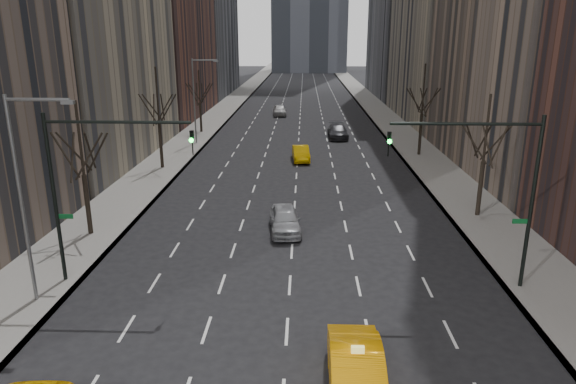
{
  "coord_description": "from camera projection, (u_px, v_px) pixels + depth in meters",
  "views": [
    {
      "loc": [
        0.61,
        -10.04,
        11.33
      ],
      "look_at": [
        -0.2,
        15.72,
        3.5
      ],
      "focal_mm": 32.0,
      "sensor_mm": 36.0,
      "label": 1
    }
  ],
  "objects": [
    {
      "name": "sidewalk_left",
      "position": [
        222.0,
        112.0,
        80.21
      ],
      "size": [
        4.5,
        320.0,
        0.15
      ],
      "primitive_type": "cube",
      "color": "slate",
      "rests_on": "ground"
    },
    {
      "name": "sidewalk_right",
      "position": [
        379.0,
        112.0,
        79.47
      ],
      "size": [
        4.5,
        320.0,
        0.15
      ],
      "primitive_type": "cube",
      "color": "slate",
      "rests_on": "ground"
    },
    {
      "name": "tree_lw_b",
      "position": [
        84.0,
        175.0,
        29.42
      ],
      "size": [
        3.36,
        3.5,
        7.82
      ],
      "color": "black",
      "rests_on": "ground"
    },
    {
      "name": "tree_lw_c",
      "position": [
        159.0,
        124.0,
        44.62
      ],
      "size": [
        3.36,
        3.5,
        8.74
      ],
      "color": "black",
      "rests_on": "ground"
    },
    {
      "name": "tree_lw_d",
      "position": [
        200.0,
        103.0,
        61.98
      ],
      "size": [
        3.36,
        3.5,
        7.36
      ],
      "color": "black",
      "rests_on": "ground"
    },
    {
      "name": "tree_rw_b",
      "position": [
        483.0,
        162.0,
        32.51
      ],
      "size": [
        3.36,
        3.5,
        7.82
      ],
      "color": "black",
      "rests_on": "ground"
    },
    {
      "name": "tree_rw_c",
      "position": [
        422.0,
        115.0,
        49.64
      ],
      "size": [
        3.36,
        3.5,
        8.74
      ],
      "color": "black",
      "rests_on": "ground"
    },
    {
      "name": "traffic_mast_left",
      "position": [
        88.0,
        172.0,
        23.07
      ],
      "size": [
        6.69,
        0.39,
        8.0
      ],
      "color": "black",
      "rests_on": "ground"
    },
    {
      "name": "traffic_mast_right",
      "position": [
        497.0,
        175.0,
        22.52
      ],
      "size": [
        6.69,
        0.39,
        8.0
      ],
      "color": "black",
      "rests_on": "ground"
    },
    {
      "name": "streetlight_near",
      "position": [
        27.0,
        181.0,
        21.18
      ],
      "size": [
        2.83,
        0.22,
        9.0
      ],
      "color": "slate",
      "rests_on": "ground"
    },
    {
      "name": "streetlight_far",
      "position": [
        197.0,
        92.0,
        54.65
      ],
      "size": [
        2.83,
        0.22,
        9.0
      ],
      "color": "slate",
      "rests_on": "ground"
    },
    {
      "name": "taxi_sedan",
      "position": [
        357.0,
        374.0,
        16.63
      ],
      "size": [
        1.77,
        5.02,
        1.65
      ],
      "primitive_type": "imported",
      "rotation": [
        0.0,
        0.0,
        -0.0
      ],
      "color": "orange",
      "rests_on": "ground"
    },
    {
      "name": "silver_sedan_ahead",
      "position": [
        285.0,
        220.0,
        30.91
      ],
      "size": [
        2.23,
        4.58,
        1.51
      ],
      "primitive_type": "imported",
      "rotation": [
        0.0,
        0.0,
        0.11
      ],
      "color": "#96989E",
      "rests_on": "ground"
    },
    {
      "name": "far_taxi",
      "position": [
        301.0,
        153.0,
        48.62
      ],
      "size": [
        1.84,
        4.36,
        1.4
      ],
      "primitive_type": "imported",
      "rotation": [
        0.0,
        0.0,
        0.09
      ],
      "color": "#E6AD04",
      "rests_on": "ground"
    },
    {
      "name": "far_suv_grey",
      "position": [
        338.0,
        131.0,
        59.46
      ],
      "size": [
        2.29,
        5.44,
        1.57
      ],
      "primitive_type": "imported",
      "rotation": [
        0.0,
        0.0,
        0.02
      ],
      "color": "#2A2B2F",
      "rests_on": "ground"
    },
    {
      "name": "far_car_white",
      "position": [
        280.0,
        110.0,
        76.52
      ],
      "size": [
        2.29,
        4.81,
        1.59
      ],
      "primitive_type": "imported",
      "rotation": [
        0.0,
        0.0,
        0.09
      ],
      "color": "#B8B8B8",
      "rests_on": "ground"
    }
  ]
}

